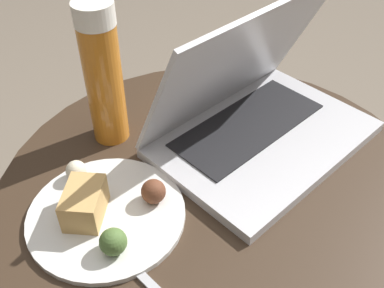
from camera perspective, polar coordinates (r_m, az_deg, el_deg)
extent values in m
cylinder|color=black|center=(0.94, 2.72, -17.24)|extent=(0.06, 0.06, 0.54)
cylinder|color=#38281C|center=(0.72, 3.42, -5.59)|extent=(0.69, 0.69, 0.02)
cube|color=silver|center=(0.78, 9.16, 0.59)|extent=(0.40, 0.32, 0.02)
cube|color=black|center=(0.79, 7.17, 2.44)|extent=(0.30, 0.17, 0.00)
cube|color=silver|center=(0.75, 5.87, 10.28)|extent=(0.38, 0.18, 0.23)
cube|color=silver|center=(0.75, 6.02, 10.11)|extent=(0.34, 0.16, 0.20)
cylinder|color=#C6701E|center=(0.75, -11.04, 7.40)|extent=(0.06, 0.06, 0.21)
cylinder|color=white|center=(0.69, -12.39, 15.92)|extent=(0.06, 0.06, 0.03)
cylinder|color=silver|center=(0.67, -10.79, -8.81)|extent=(0.23, 0.23, 0.01)
cube|color=tan|center=(0.65, -13.49, -7.30)|extent=(0.08, 0.09, 0.05)
sphere|color=brown|center=(0.66, -4.92, -6.02)|extent=(0.04, 0.04, 0.04)
sphere|color=#4C6B33|center=(0.61, -9.98, -12.13)|extent=(0.04, 0.04, 0.04)
sphere|color=beige|center=(0.72, -14.49, -3.27)|extent=(0.03, 0.03, 0.03)
cube|color=#B2B2B7|center=(0.62, -8.27, -14.55)|extent=(0.04, 0.14, 0.00)
cube|color=#B2B2B7|center=(0.67, -13.43, -9.41)|extent=(0.04, 0.06, 0.00)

